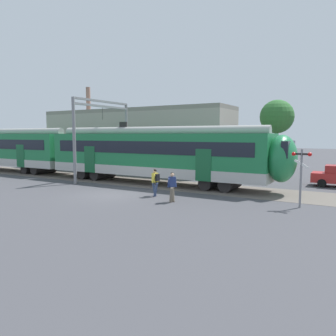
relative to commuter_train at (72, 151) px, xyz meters
name	(u,v)px	position (x,y,z in m)	size (l,w,h in m)	color
ground_plane	(111,195)	(8.98, -5.35, -2.25)	(160.00, 160.00, 0.00)	#424247
track_bed	(54,174)	(-2.48, 0.00, -2.25)	(80.00, 4.40, 0.01)	#605951
commuter_train	(72,151)	(0.00, 0.00, 0.00)	(38.05, 3.07, 4.73)	#B7B7B2
pedestrian_yellow	(155,180)	(11.59, -4.37, -1.26)	(0.62, 0.58, 1.67)	navy
pedestrian_navy	(172,184)	(13.33, -5.39, -1.26)	(0.50, 0.69, 1.67)	#6B6051
catenary_gantry	(103,127)	(3.66, 0.00, 2.06)	(0.24, 6.64, 6.53)	gray
crossing_signal	(301,169)	(19.66, -3.32, -0.24)	(0.96, 0.22, 3.00)	gray
background_building	(134,139)	(1.07, 7.87, 0.95)	(21.56, 5.00, 9.20)	gray
street_tree_right	(277,117)	(15.77, 9.08, 3.00)	(2.95, 2.95, 6.78)	brown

